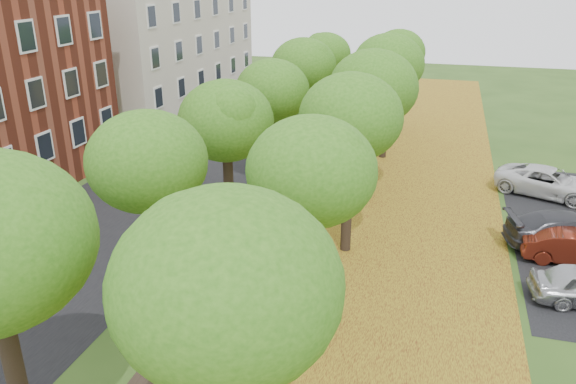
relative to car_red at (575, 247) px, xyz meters
The scene contains 9 objects.
street_asphalt 18.59m from the car_red, behind, with size 8.00×70.00×0.01m, color black.
footpath 11.15m from the car_red, behind, with size 3.20×70.00×0.01m, color black.
leaf_verge 6.27m from the car_red, 164.24° to the left, with size 7.50×70.00×0.01m, color gold.
tree_row_west 14.01m from the car_red, behind, with size 3.68×33.68×6.62m.
tree_row_east 9.63m from the car_red, 168.60° to the left, with size 3.68×33.68×6.62m.
building_cream 34.54m from the car_red, 144.88° to the left, with size 10.30×20.30×10.40m.
car_red is the anchor object (origin of this frame).
car_grey 1.19m from the car_red, 90.00° to the left, with size 1.99×4.90×1.42m, color #343439.
car_white 6.92m from the car_red, 90.00° to the left, with size 2.24×4.85×1.35m, color silver.
Camera 1 is at (5.76, -7.46, 10.28)m, focal length 35.00 mm.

